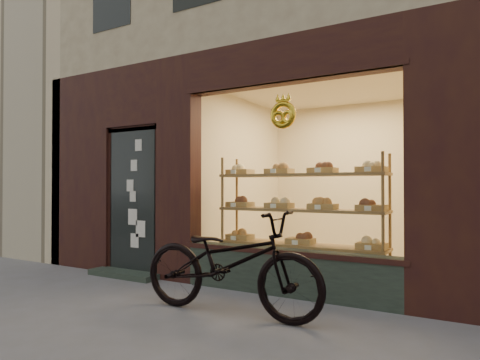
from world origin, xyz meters
The scene contains 4 objects.
ground centered at (0.00, 0.00, 0.00)m, with size 90.00×90.00×0.00m, color #555555.
neighbor_left centered at (-9.60, 5.50, 4.50)m, with size 12.00×7.00×9.00m, color beige.
display_shelf centered at (0.45, 2.55, 0.87)m, with size 2.20×0.45×1.70m.
bicycle centered at (0.26, 1.11, 0.53)m, with size 0.71×2.03×1.07m, color black.
Camera 1 is at (2.56, -2.59, 1.31)m, focal length 32.00 mm.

